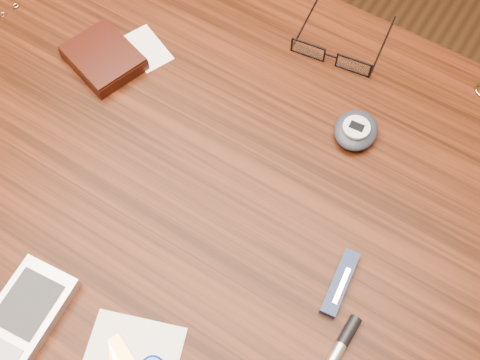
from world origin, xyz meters
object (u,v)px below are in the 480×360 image
Objects in this scene: pedometer at (356,130)px; desk at (205,216)px; pocket_knife at (340,283)px; eyeglasses at (332,54)px; wallet_and_card at (104,57)px; pda_phone at (22,319)px.

desk is at bearing -128.81° from pedometer.
pedometer is at bearing 112.46° from pocket_knife.
desk is at bearing -100.41° from eyeglasses.
pda_phone is at bearing -66.07° from wallet_and_card.
pocket_knife is (0.41, -0.11, -0.01)m from wallet_and_card.
pda_phone is 0.44m from pedometer.
pocket_knife is at bearing -7.05° from desk.
wallet_and_card is 2.01× the size of pedometer.
pda_phone is 1.94× the size of pedometer.
wallet_and_card is at bearing -167.15° from pedometer.
pedometer is (0.19, 0.40, 0.00)m from pda_phone.
eyeglasses is at bearing 77.25° from pda_phone.
eyeglasses is 1.63× the size of pocket_knife.
eyeglasses and pedometer have the same top height.
pocket_knife is (0.27, 0.22, -0.00)m from pda_phone.
pda_phone is (-0.07, -0.24, 0.11)m from desk.
pda_phone reaches higher than pocket_knife.
wallet_and_card is at bearing -146.84° from eyeglasses.
pda_phone is 0.35m from pocket_knife.
pedometer reaches higher than pocket_knife.
eyeglasses reaches higher than desk.
wallet_and_card reaches higher than pda_phone.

